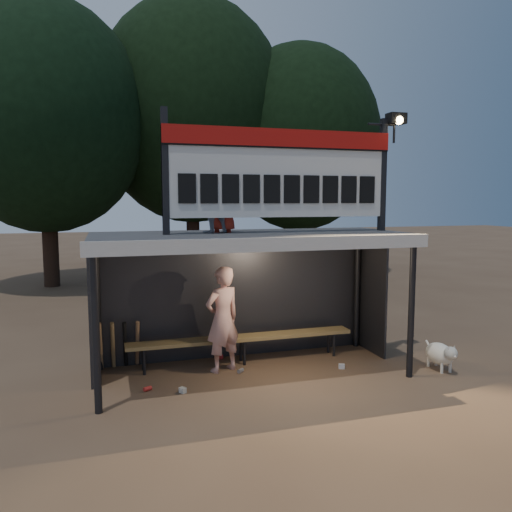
{
  "coord_description": "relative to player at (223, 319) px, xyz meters",
  "views": [
    {
      "loc": [
        -2.23,
        -7.66,
        2.84
      ],
      "look_at": [
        0.2,
        0.4,
        1.9
      ],
      "focal_mm": 35.0,
      "sensor_mm": 36.0,
      "label": 1
    }
  ],
  "objects": [
    {
      "name": "child_b",
      "position": [
        0.02,
        0.01,
        1.96
      ],
      "size": [
        0.58,
        0.45,
        1.04
      ],
      "primitive_type": "imported",
      "rotation": [
        0.0,
        0.0,
        2.88
      ],
      "color": "maroon",
      "rests_on": "dugout_shelter"
    },
    {
      "name": "dog",
      "position": [
        3.51,
        -1.03,
        -0.6
      ],
      "size": [
        0.36,
        0.81,
        0.49
      ],
      "color": "#EFE7CF",
      "rests_on": "ground"
    },
    {
      "name": "litter",
      "position": [
        0.06,
        -0.27,
        -0.84
      ],
      "size": [
        3.36,
        1.5,
        0.08
      ],
      "color": "#AD1D22",
      "rests_on": "ground"
    },
    {
      "name": "bench",
      "position": [
        0.42,
        0.29,
        -0.45
      ],
      "size": [
        4.0,
        0.35,
        0.48
      ],
      "color": "olive",
      "rests_on": "ground"
    },
    {
      "name": "tree_left",
      "position": [
        -3.58,
        9.74,
        4.63
      ],
      "size": [
        6.46,
        6.46,
        9.27
      ],
      "color": "black",
      "rests_on": "ground"
    },
    {
      "name": "tree_right",
      "position": [
        5.42,
        10.24,
        4.31
      ],
      "size": [
        6.08,
        6.08,
        8.72
      ],
      "color": "black",
      "rests_on": "ground"
    },
    {
      "name": "dugout_shelter",
      "position": [
        0.42,
        -0.01,
        0.96
      ],
      "size": [
        5.1,
        2.08,
        2.32
      ],
      "color": "#373739",
      "rests_on": "ground"
    },
    {
      "name": "player",
      "position": [
        0.0,
        0.0,
        0.0
      ],
      "size": [
        0.76,
        0.63,
        1.76
      ],
      "primitive_type": "imported",
      "rotation": [
        0.0,
        0.0,
        3.53
      ],
      "color": "white",
      "rests_on": "ground"
    },
    {
      "name": "child_a",
      "position": [
        -0.18,
        -0.09,
        1.96
      ],
      "size": [
        0.58,
        0.5,
        1.05
      ],
      "primitive_type": "imported",
      "rotation": [
        0.0,
        0.0,
        3.36
      ],
      "color": "slate",
      "rests_on": "dugout_shelter"
    },
    {
      "name": "ground",
      "position": [
        0.42,
        -0.26,
        -0.88
      ],
      "size": [
        80.0,
        80.0,
        0.0
      ],
      "primitive_type": "plane",
      "color": "brown",
      "rests_on": "ground"
    },
    {
      "name": "bats",
      "position": [
        -1.66,
        0.56,
        -0.45
      ],
      "size": [
        0.68,
        0.35,
        0.84
      ],
      "color": "#9A7147",
      "rests_on": "ground"
    },
    {
      "name": "tree_mid",
      "position": [
        1.42,
        11.24,
        5.28
      ],
      "size": [
        7.22,
        7.22,
        10.36
      ],
      "color": "black",
      "rests_on": "ground"
    },
    {
      "name": "scoreboard_assembly",
      "position": [
        0.98,
        -0.26,
        2.44
      ],
      "size": [
        4.1,
        0.27,
        1.99
      ],
      "color": "black",
      "rests_on": "dugout_shelter"
    }
  ]
}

